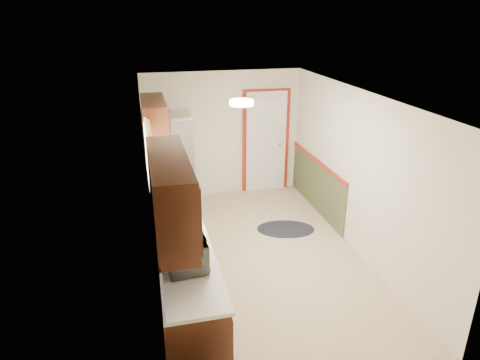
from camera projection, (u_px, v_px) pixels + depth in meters
room_shell at (259, 182)px, 5.94m from camera, size 3.20×5.20×2.52m
kitchen_run at (173, 226)px, 5.55m from camera, size 0.63×4.00×2.20m
back_wall_trim at (277, 151)px, 8.27m from camera, size 1.12×2.30×2.08m
ceiling_fixture at (241, 103)px, 5.26m from camera, size 0.30×0.30×0.06m
microwave at (185, 247)px, 4.41m from camera, size 0.38×0.62×0.40m
refrigerator at (173, 162)px, 7.68m from camera, size 0.77×0.76×1.76m
rug at (286, 229)px, 7.17m from camera, size 1.08×0.82×0.01m
cooktop at (169, 186)px, 6.45m from camera, size 0.48×0.58×0.02m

